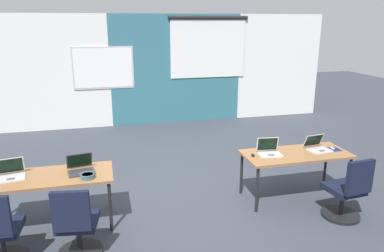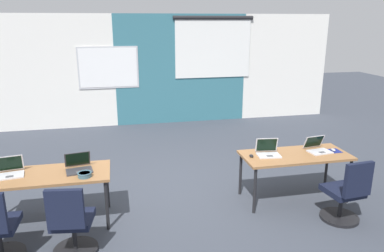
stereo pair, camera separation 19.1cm
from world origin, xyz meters
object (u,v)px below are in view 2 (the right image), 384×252
at_px(laptop_near_right_inner, 268,152).
at_px(laptop_near_left_inner, 79,167).
at_px(laptop_near_right_end, 318,148).
at_px(laptop_near_left_end, 10,171).
at_px(mouse_near_right_inner, 251,156).
at_px(mouse_near_right_end, 333,150).
at_px(desk_near_left, 47,178).
at_px(desk_near_right, 295,158).
at_px(chair_near_left_inner, 72,226).
at_px(chair_near_right_end, 346,196).
at_px(snack_bowl, 85,174).

height_order(laptop_near_right_inner, laptop_near_left_inner, laptop_near_right_inner).
bearing_deg(laptop_near_right_end, laptop_near_left_end, 172.05).
bearing_deg(laptop_near_left_end, laptop_near_left_inner, -11.42).
xyz_separation_m(laptop_near_right_inner, laptop_near_left_end, (-3.54, 0.01, -0.00)).
xyz_separation_m(mouse_near_right_inner, mouse_near_right_end, (1.31, -0.03, 0.00)).
relative_size(desk_near_left, desk_near_right, 1.00).
distance_m(laptop_near_left_end, mouse_near_right_end, 4.58).
xyz_separation_m(desk_near_right, chair_near_left_inner, (-3.14, -0.78, -0.28)).
bearing_deg(chair_near_right_end, desk_near_right, -70.63).
distance_m(chair_near_left_inner, mouse_near_right_end, 3.86).
bearing_deg(laptop_near_left_end, laptop_near_right_inner, -10.01).
bearing_deg(chair_near_right_end, desk_near_left, -17.18).
distance_m(desk_near_left, laptop_near_right_end, 3.89).
bearing_deg(mouse_near_right_end, laptop_near_right_end, 168.23).
height_order(desk_near_left, chair_near_left_inner, chair_near_left_inner).
relative_size(desk_near_right, mouse_near_right_inner, 14.75).
bearing_deg(laptop_near_right_end, desk_near_left, 173.00).
bearing_deg(chair_near_right_end, laptop_near_right_inner, -52.76).
distance_m(laptop_near_left_end, laptop_near_left_inner, 0.85).
xyz_separation_m(mouse_near_right_inner, chair_near_right_end, (1.05, -0.80, -0.36)).
distance_m(desk_near_right, laptop_near_right_inner, 0.43).
relative_size(laptop_near_right_end, snack_bowl, 2.09).
xyz_separation_m(laptop_near_right_inner, chair_near_right_end, (0.78, -0.83, -0.39)).
height_order(laptop_near_right_inner, laptop_near_left_end, laptop_near_right_inner).
bearing_deg(chair_near_left_inner, laptop_near_right_inner, -154.73).
bearing_deg(laptop_near_right_inner, chair_near_right_end, -40.04).
relative_size(laptop_near_right_end, chair_near_right_end, 0.40).
xyz_separation_m(laptop_near_right_inner, mouse_near_right_inner, (-0.27, -0.03, -0.03)).
bearing_deg(laptop_near_left_end, chair_near_right_end, -20.85).
distance_m(laptop_near_right_inner, laptop_near_left_inner, 2.69).
relative_size(mouse_near_right_inner, laptop_near_left_end, 0.29).
distance_m(laptop_near_right_end, mouse_near_right_end, 0.24).
bearing_deg(desk_near_left, mouse_near_right_end, 0.03).
bearing_deg(desk_near_right, laptop_near_left_end, 179.05).
height_order(desk_near_left, laptop_near_left_end, laptop_near_left_end).
bearing_deg(chair_near_left_inner, mouse_near_right_inner, -153.61).
bearing_deg(mouse_near_right_inner, snack_bowl, -174.42).
distance_m(desk_near_left, snack_bowl, 0.54).
relative_size(laptop_near_right_inner, chair_near_left_inner, 0.39).
xyz_separation_m(desk_near_right, mouse_near_right_inner, (-0.68, 0.03, 0.08)).
xyz_separation_m(desk_near_left, chair_near_left_inner, (0.36, -0.78, -0.28)).
bearing_deg(laptop_near_left_inner, chair_near_left_inner, -102.87).
xyz_separation_m(chair_near_left_inner, chair_near_right_end, (3.51, 0.02, 0.00)).
distance_m(laptop_near_left_inner, laptop_near_right_end, 3.49).
relative_size(mouse_near_right_inner, snack_bowl, 0.61).
bearing_deg(mouse_near_right_end, desk_near_right, -179.83).
height_order(laptop_near_right_end, snack_bowl, laptop_near_right_end).
bearing_deg(chair_near_left_inner, mouse_near_right_end, -160.12).
bearing_deg(mouse_near_right_inner, laptop_near_right_end, 1.12).
distance_m(mouse_near_right_inner, chair_near_left_inner, 2.62).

